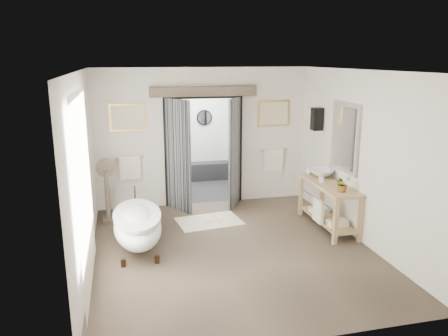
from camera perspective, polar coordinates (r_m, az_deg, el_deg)
The scene contains 13 objects.
ground_plane at distance 7.35m, azimuth 1.09°, elevation -10.63°, with size 5.00×5.00×0.00m, color brown.
room_shell at distance 6.67m, azimuth 1.11°, elevation 3.59°, with size 4.52×5.02×2.91m.
shower_room at distance 10.80m, azimuth -4.15°, elevation 2.53°, with size 2.22×2.01×2.51m.
back_wall_dressing at distance 9.06m, azimuth -2.50°, elevation 4.52°, with size 3.82×0.75×2.52m.
clawfoot_tub at distance 7.37m, azimuth -11.22°, elevation -7.33°, with size 0.77×1.73×0.84m.
vanity at distance 8.29m, azimuth 13.38°, elevation -4.33°, with size 0.57×1.60×0.85m.
pedestal_mirror at distance 8.65m, azimuth -14.97°, elevation -3.39°, with size 0.37×0.24×1.26m.
rug at distance 8.53m, azimuth -1.95°, elevation -6.95°, with size 1.20×0.80×0.01m, color beige.
slippers at distance 8.56m, azimuth -1.43°, elevation -6.63°, with size 0.34×0.26×0.05m.
basin at distance 8.56m, azimuth 12.65°, elevation -0.71°, with size 0.48×0.48×0.16m, color white.
plant at distance 7.74m, azimuth 15.27°, elevation -1.96°, with size 0.26×0.23×0.29m, color gray.
soap_bottle_a at distance 8.22m, azimuth 12.57°, elevation -1.30°, with size 0.08×0.08×0.17m, color gray.
soap_bottle_b at distance 8.77m, azimuth 11.02°, elevation -0.25°, with size 0.13×0.13×0.17m, color gray.
Camera 1 is at (-1.67, -6.45, 3.09)m, focal length 35.00 mm.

